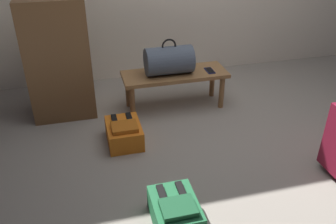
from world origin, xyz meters
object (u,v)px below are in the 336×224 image
object	(u,v)px
bench	(175,78)
backpack_green	(175,212)
cell_phone	(210,70)
side_cabinet	(58,58)
duffel_bag_slate	(169,60)
backpack_orange	(124,133)

from	to	relation	value
bench	backpack_green	bearing A→B (deg)	-105.24
cell_phone	backpack_green	bearing A→B (deg)	-117.30
cell_phone	backpack_green	xyz separation A→B (m)	(-0.74, -1.43, -0.28)
backpack_green	side_cabinet	xyz separation A→B (m)	(-0.64, 1.65, 0.46)
cell_phone	backpack_green	world-z (taller)	cell_phone
bench	side_cabinet	distance (m)	1.09
backpack_green	bench	bearing A→B (deg)	74.76
cell_phone	backpack_green	size ratio (longest dim) A/B	0.38
duffel_bag_slate	backpack_orange	bearing A→B (deg)	-136.13
backpack_orange	bench	bearing A→B (deg)	40.86
backpack_green	side_cabinet	world-z (taller)	side_cabinet
cell_phone	backpack_orange	xyz separation A→B (m)	(-0.91, -0.45, -0.28)
cell_phone	side_cabinet	distance (m)	1.41
bench	backpack_green	distance (m)	1.54
side_cabinet	duffel_bag_slate	bearing A→B (deg)	-10.05
bench	backpack_green	size ratio (longest dim) A/B	2.63
backpack_orange	side_cabinet	xyz separation A→B (m)	(-0.47, 0.67, 0.46)
duffel_bag_slate	cell_phone	size ratio (longest dim) A/B	3.06
bench	duffel_bag_slate	world-z (taller)	duffel_bag_slate
bench	backpack_orange	bearing A→B (deg)	-139.14
cell_phone	duffel_bag_slate	bearing A→B (deg)	173.52
backpack_orange	backpack_green	size ratio (longest dim) A/B	1.00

